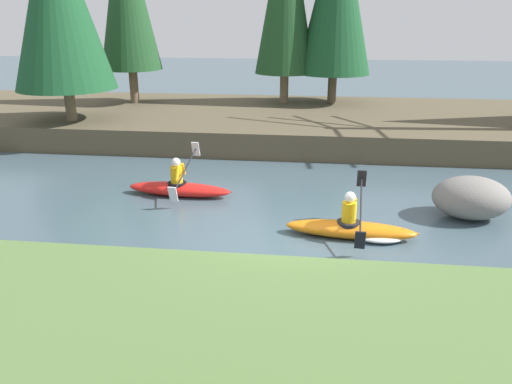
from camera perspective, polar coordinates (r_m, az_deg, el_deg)
The scene contains 5 objects.
ground_plane at distance 9.95m, azimuth 4.01°, elevation -6.74°, with size 90.00×90.00×0.00m, color #425660.
riverbank_far at distance 19.70m, azimuth 5.75°, elevation 7.87°, with size 44.00×8.09×0.85m.
kayaker_lead at distance 10.62m, azimuth 11.38°, elevation -4.14°, with size 2.79×2.07×1.20m.
kayaker_middle at distance 12.94m, azimuth -8.67°, elevation 0.52°, with size 2.79×2.07×1.20m.
boulder_midstream at distance 12.33m, azimuth 23.37°, elevation -0.60°, with size 1.72×1.34×0.97m.
Camera 1 is at (0.40, -8.90, 4.41)m, focal length 35.00 mm.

